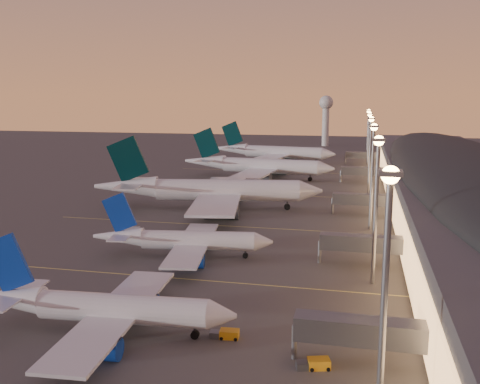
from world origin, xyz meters
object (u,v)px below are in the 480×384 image
airliner_wide_far (273,152)px  radar_tower (326,112)px  airliner_wide_near (208,190)px  airliner_wide_mid (257,166)px  airliner_narrow_north (183,240)px  airliner_narrow_south (101,308)px  baggage_tug_a (226,334)px  baggage_tug_b (315,364)px

airliner_wide_far → radar_tower: radar_tower is taller
airliner_wide_near → airliner_wide_mid: airliner_wide_near is taller
airliner_narrow_north → airliner_wide_near: bearing=91.5°
airliner_narrow_south → airliner_wide_near: size_ratio=0.58×
airliner_wide_far → baggage_tug_a: 194.48m
airliner_narrow_north → baggage_tug_a: 38.50m
baggage_tug_a → radar_tower: bearing=86.6°
airliner_wide_far → airliner_wide_mid: bearing=-79.2°
airliner_wide_mid → baggage_tug_b: (35.45, -145.58, -4.53)m
airliner_narrow_south → airliner_wide_mid: airliner_wide_mid is taller
airliner_wide_mid → baggage_tug_a: bearing=-74.7°
radar_tower → airliner_wide_far: bearing=-101.5°
airliner_wide_near → baggage_tug_a: (25.81, -80.23, -4.92)m
airliner_wide_mid → radar_tower: (16.72, 146.31, 16.79)m
radar_tower → baggage_tug_a: size_ratio=8.02×
airliner_narrow_south → baggage_tug_b: 30.12m
airliner_narrow_south → airliner_wide_far: airliner_wide_far is taller
baggage_tug_a → airliner_narrow_south: bearing=-177.7°
airliner_narrow_north → airliner_wide_mid: size_ratio=0.60×
airliner_wide_far → radar_tower: bearing=86.9°
airliner_wide_far → baggage_tug_b: size_ratio=14.34×
baggage_tug_a → baggage_tug_b: 13.67m
airliner_narrow_north → baggage_tug_b: airliner_narrow_north is taller
airliner_narrow_south → radar_tower: bearing=83.8°
radar_tower → airliner_wide_mid: bearing=-96.5°
airliner_narrow_south → baggage_tug_a: size_ratio=9.50×
airliner_wide_far → radar_tower: (18.97, 93.52, 16.77)m
airliner_narrow_south → airliner_wide_near: bearing=91.9°
airliner_wide_near → airliner_wide_far: airliner_wide_near is taller
airliner_narrow_south → airliner_wide_far: 195.04m
radar_tower → baggage_tug_b: (18.73, -291.89, -21.32)m
airliner_narrow_south → airliner_narrow_north: (-0.46, 36.14, -0.14)m
airliner_narrow_north → airliner_wide_far: (-7.48, 158.73, 1.69)m
baggage_tug_b → airliner_wide_near: bearing=97.9°
airliner_narrow_south → airliner_wide_mid: 142.21m
airliner_wide_near → baggage_tug_a: 84.42m
airliner_narrow_south → baggage_tug_a: airliner_narrow_south is taller
airliner_wide_far → airliner_narrow_south: bearing=-79.3°
airliner_wide_near → airliner_wide_mid: size_ratio=1.07×
airliner_wide_far → airliner_narrow_north: bearing=-78.9°
airliner_wide_near → airliner_wide_far: 112.55m
airliner_wide_far → baggage_tug_a: airliner_wide_far is taller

